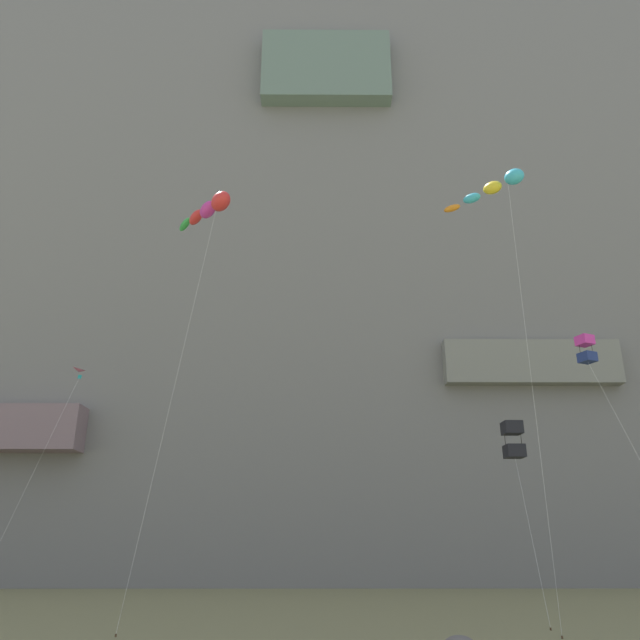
{
  "coord_description": "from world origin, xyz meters",
  "views": [
    {
      "loc": [
        -1.09,
        -11.03,
        3.46
      ],
      "look_at": [
        -0.9,
        19.88,
        14.89
      ],
      "focal_mm": 34.56,
      "sensor_mm": 36.0,
      "label": 1
    }
  ],
  "objects_px": {
    "kite_delta_low_center": "(77,389)",
    "kite_box_far_right": "(586,350)",
    "kite_windsock_upper_left": "(494,187)",
    "kite_box_front_field": "(513,440)",
    "kite_windsock_high_right": "(209,209)"
  },
  "relations": [
    {
      "from": "kite_box_front_field",
      "to": "kite_box_far_right",
      "type": "relative_size",
      "value": 0.74
    },
    {
      "from": "kite_box_front_field",
      "to": "kite_windsock_high_right",
      "type": "relative_size",
      "value": 0.45
    },
    {
      "from": "kite_delta_low_center",
      "to": "kite_box_far_right",
      "type": "height_order",
      "value": "kite_delta_low_center"
    },
    {
      "from": "kite_box_far_right",
      "to": "kite_windsock_high_right",
      "type": "relative_size",
      "value": 0.6
    },
    {
      "from": "kite_box_front_field",
      "to": "kite_box_far_right",
      "type": "distance_m",
      "value": 6.97
    },
    {
      "from": "kite_delta_low_center",
      "to": "kite_windsock_upper_left",
      "type": "distance_m",
      "value": 29.12
    },
    {
      "from": "kite_box_front_field",
      "to": "kite_windsock_upper_left",
      "type": "height_order",
      "value": "kite_windsock_upper_left"
    },
    {
      "from": "kite_delta_low_center",
      "to": "kite_windsock_upper_left",
      "type": "height_order",
      "value": "kite_windsock_upper_left"
    },
    {
      "from": "kite_delta_low_center",
      "to": "kite_windsock_high_right",
      "type": "xyz_separation_m",
      "value": [
        9.34,
        -7.62,
        9.09
      ]
    },
    {
      "from": "kite_box_front_field",
      "to": "kite_delta_low_center",
      "type": "distance_m",
      "value": 27.8
    },
    {
      "from": "kite_windsock_upper_left",
      "to": "kite_windsock_high_right",
      "type": "distance_m",
      "value": 16.61
    },
    {
      "from": "kite_windsock_upper_left",
      "to": "kite_box_front_field",
      "type": "bearing_deg",
      "value": 76.47
    },
    {
      "from": "kite_box_far_right",
      "to": "kite_windsock_upper_left",
      "type": "bearing_deg",
      "value": -164.66
    },
    {
      "from": "kite_box_far_right",
      "to": "kite_windsock_high_right",
      "type": "distance_m",
      "value": 22.67
    },
    {
      "from": "kite_box_front_field",
      "to": "kite_delta_low_center",
      "type": "height_order",
      "value": "kite_delta_low_center"
    }
  ]
}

